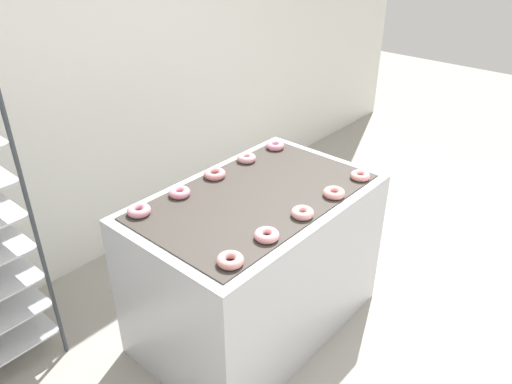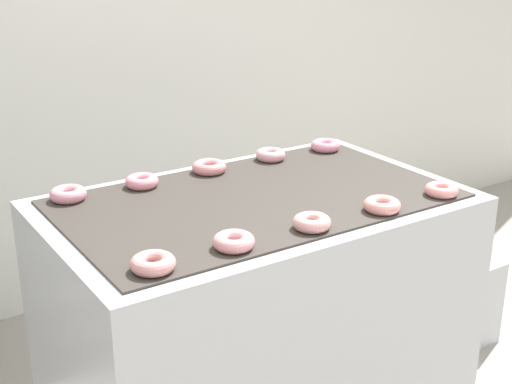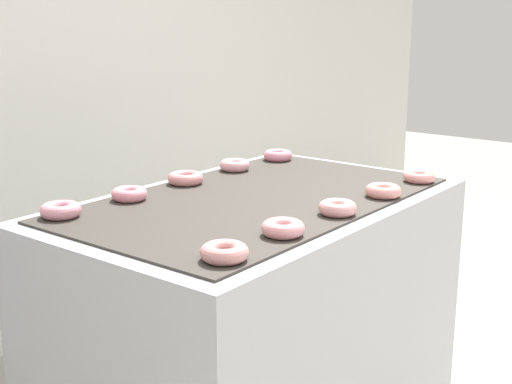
% 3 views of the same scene
% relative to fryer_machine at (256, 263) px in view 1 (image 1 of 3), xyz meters
% --- Properties ---
extents(ground_plane, '(14.00, 14.00, 0.00)m').
position_rel_fryer_machine_xyz_m(ground_plane, '(-0.00, -0.70, -0.49)').
color(ground_plane, '#9E998E').
extents(wall_back, '(8.00, 0.05, 2.80)m').
position_rel_fryer_machine_xyz_m(wall_back, '(-0.00, 1.42, 0.91)').
color(wall_back, silver).
rests_on(wall_back, ground_plane).
extents(fryer_machine, '(1.46, 0.91, 0.97)m').
position_rel_fryer_machine_xyz_m(fryer_machine, '(0.00, 0.00, 0.00)').
color(fryer_machine, '#B7BABF').
rests_on(fryer_machine, ground_plane).
extents(glaze_bin, '(0.35, 0.33, 0.42)m').
position_rel_fryer_machine_xyz_m(glaze_bin, '(1.14, 0.04, -0.28)').
color(glaze_bin, '#B7BABF').
rests_on(glaze_bin, ground_plane).
extents(donut_near_leftmost, '(0.13, 0.13, 0.04)m').
position_rel_fryer_machine_xyz_m(donut_near_leftmost, '(-0.55, -0.33, 0.51)').
color(donut_near_leftmost, '#D28B87').
rests_on(donut_near_leftmost, fryer_machine).
extents(donut_near_left, '(0.13, 0.13, 0.04)m').
position_rel_fryer_machine_xyz_m(donut_near_left, '(-0.29, -0.32, 0.51)').
color(donut_near_left, pink).
rests_on(donut_near_left, fryer_machine).
extents(donut_near_center, '(0.12, 0.12, 0.04)m').
position_rel_fryer_machine_xyz_m(donut_near_center, '(-0.01, -0.33, 0.51)').
color(donut_near_center, '#D99492').
rests_on(donut_near_center, fryer_machine).
extents(donut_near_right, '(0.12, 0.12, 0.04)m').
position_rel_fryer_machine_xyz_m(donut_near_right, '(0.28, -0.34, 0.51)').
color(donut_near_right, pink).
rests_on(donut_near_right, fryer_machine).
extents(donut_near_rightmost, '(0.12, 0.12, 0.04)m').
position_rel_fryer_machine_xyz_m(donut_near_rightmost, '(0.56, -0.34, 0.51)').
color(donut_near_rightmost, pink).
rests_on(donut_near_rightmost, fryer_machine).
extents(donut_far_leftmost, '(0.13, 0.13, 0.04)m').
position_rel_fryer_machine_xyz_m(donut_far_leftmost, '(-0.56, 0.33, 0.51)').
color(donut_far_leftmost, pink).
rests_on(donut_far_leftmost, fryer_machine).
extents(donut_far_left, '(0.12, 0.12, 0.04)m').
position_rel_fryer_machine_xyz_m(donut_far_left, '(-0.29, 0.32, 0.51)').
color(donut_far_left, pink).
rests_on(donut_far_left, fryer_machine).
extents(donut_far_center, '(0.13, 0.13, 0.04)m').
position_rel_fryer_machine_xyz_m(donut_far_center, '(-0.00, 0.33, 0.51)').
color(donut_far_center, '#DA8689').
rests_on(donut_far_center, fryer_machine).
extents(donut_far_right, '(0.12, 0.12, 0.04)m').
position_rel_fryer_machine_xyz_m(donut_far_right, '(0.29, 0.33, 0.51)').
color(donut_far_right, pink).
rests_on(donut_far_right, fryer_machine).
extents(donut_far_rightmost, '(0.12, 0.12, 0.04)m').
position_rel_fryer_machine_xyz_m(donut_far_rightmost, '(0.56, 0.32, 0.51)').
color(donut_far_rightmost, pink).
rests_on(donut_far_rightmost, fryer_machine).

